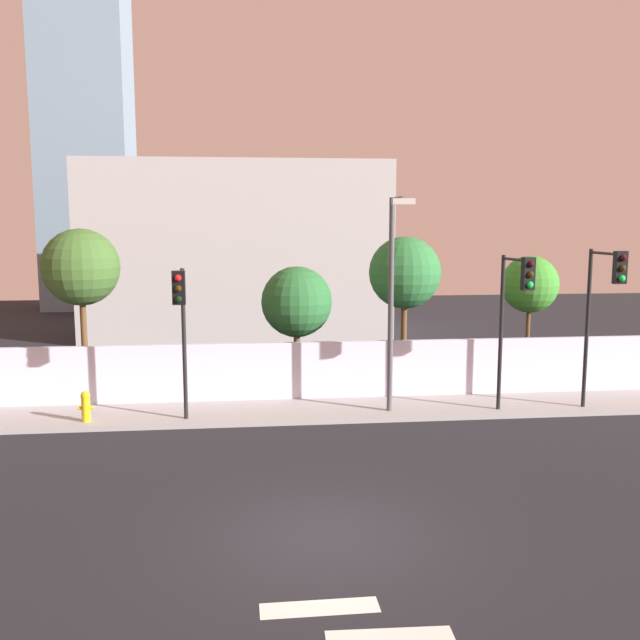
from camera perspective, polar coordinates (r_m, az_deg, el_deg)
ground_plane at (r=13.49m, az=0.45°, el=-17.16°), size 80.00×80.00×0.00m
sidewalk at (r=21.14m, az=-2.16°, el=-7.46°), size 36.00×2.40×0.15m
perimeter_wall at (r=22.15m, az=-2.41°, el=-4.13°), size 36.00×0.18×1.80m
traffic_light_left at (r=19.34m, az=-11.25°, el=0.65°), size 0.34×1.23×4.29m
traffic_light_center at (r=20.54m, az=15.64°, el=1.60°), size 0.45×1.57×4.61m
traffic_light_right at (r=21.56m, az=22.16°, el=1.91°), size 0.35×1.75×4.77m
street_lamp_curbside at (r=20.16m, az=5.94°, el=2.69°), size 0.60×1.73×6.25m
fire_hydrant at (r=20.82m, az=-18.56°, el=-6.60°), size 0.44×0.26×0.86m
roadside_tree_leftmost at (r=23.76m, az=-18.91°, el=4.04°), size 2.48×2.48×5.50m
roadside_tree_midleft at (r=23.36m, az=-1.91°, el=1.45°), size 2.37×2.37×4.24m
roadside_tree_midright at (r=23.82m, az=6.92°, el=3.81°), size 2.43×2.43×5.22m
roadside_tree_rightmost at (r=25.23m, az=16.72°, el=2.77°), size 1.97×1.97×4.55m
low_building_distant at (r=35.63m, az=-6.73°, el=5.74°), size 14.85×6.00×8.57m
tower_on_skyline at (r=49.53m, az=-18.74°, el=18.72°), size 5.58×5.00×30.36m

